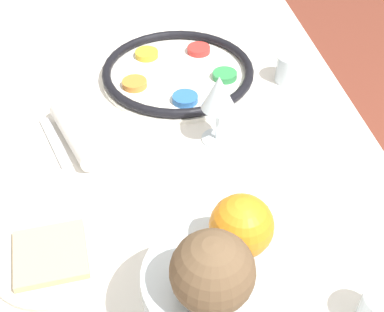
% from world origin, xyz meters
% --- Properties ---
extents(dining_table, '(1.57, 0.85, 0.75)m').
position_xyz_m(dining_table, '(0.00, 0.00, 0.37)').
color(dining_table, white).
rests_on(dining_table, ground_plane).
extents(seder_plate, '(0.34, 0.34, 0.03)m').
position_xyz_m(seder_plate, '(-0.30, 0.07, 0.76)').
color(seder_plate, white).
rests_on(seder_plate, dining_table).
extents(wine_glass, '(0.06, 0.06, 0.15)m').
position_xyz_m(wine_glass, '(-0.07, 0.12, 0.85)').
color(wine_glass, silver).
rests_on(wine_glass, dining_table).
extents(fruit_stand, '(0.19, 0.19, 0.12)m').
position_xyz_m(fruit_stand, '(0.32, 0.03, 0.84)').
color(fruit_stand, silver).
rests_on(fruit_stand, dining_table).
extents(orange_fruit, '(0.08, 0.08, 0.08)m').
position_xyz_m(orange_fruit, '(0.29, 0.07, 0.91)').
color(orange_fruit, orange).
rests_on(orange_fruit, fruit_stand).
extents(coconut, '(0.10, 0.10, 0.10)m').
position_xyz_m(coconut, '(0.36, 0.02, 0.92)').
color(coconut, brown).
rests_on(coconut, fruit_stand).
extents(bread_plate, '(0.19, 0.19, 0.02)m').
position_xyz_m(bread_plate, '(0.17, -0.19, 0.75)').
color(bread_plate, beige).
rests_on(bread_plate, dining_table).
extents(napkin_roll, '(0.19, 0.11, 0.05)m').
position_xyz_m(napkin_roll, '(-0.10, -0.15, 0.77)').
color(napkin_roll, white).
rests_on(napkin_roll, dining_table).
extents(cup_near, '(0.06, 0.06, 0.06)m').
position_xyz_m(cup_near, '(-0.25, 0.32, 0.78)').
color(cup_near, silver).
rests_on(cup_near, dining_table).
extents(cup_mid, '(0.06, 0.06, 0.06)m').
position_xyz_m(cup_mid, '(0.36, 0.26, 0.78)').
color(cup_mid, silver).
rests_on(cup_mid, dining_table).
extents(spoon, '(0.16, 0.07, 0.01)m').
position_xyz_m(spoon, '(-0.11, -0.20, 0.75)').
color(spoon, silver).
rests_on(spoon, dining_table).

